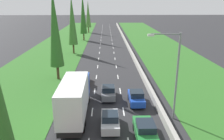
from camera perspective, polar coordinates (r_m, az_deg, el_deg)
name	(u,v)px	position (r m, az deg, el deg)	size (l,w,h in m)	color
ground_plane	(107,46)	(62.50, -1.41, 6.23)	(300.00, 300.00, 0.00)	#28282B
grass_verge_left	(61,46)	(63.73, -12.92, 6.04)	(14.00, 140.00, 0.04)	#2D6623
grass_verge_right	(158,45)	(64.15, 11.60, 6.19)	(14.00, 140.00, 0.04)	#2D6623
median_barrier	(127,44)	(62.69, 3.84, 6.63)	(0.44, 120.00, 0.85)	#9E9B93
lane_markings	(107,46)	(62.50, -1.41, 6.24)	(3.64, 116.00, 0.01)	white
green_sedan_right_lane	(145,130)	(20.68, 8.48, -15.02)	(1.82, 4.50, 1.64)	#237A33
blue_hatchback_right_lane	(136,97)	(26.89, 6.22, -6.94)	(1.74, 3.90, 1.72)	#1E47B7
silver_hatchback_centre_lane	(110,121)	(21.90, -0.49, -12.77)	(1.74, 3.90, 1.72)	silver
white_box_truck_left_lane	(75,98)	(23.69, -9.45, -6.95)	(2.46, 9.40, 4.18)	black
orange_hatchback_left_lane	(82,78)	(33.42, -7.58, -2.12)	(1.74, 3.90, 1.72)	orange
grey_hatchback_centre_lane	(108,92)	(28.23, -0.93, -5.64)	(1.74, 3.90, 1.72)	slate
poplar_tree_second	(55,28)	(34.65, -14.42, 10.27)	(2.14, 2.14, 13.79)	#4C3823
poplar_tree_third	(72,20)	(52.52, -10.14, 12.38)	(2.13, 2.13, 13.26)	#4C3823
poplar_tree_fourth	(83,14)	(70.90, -7.42, 14.06)	(2.16, 2.16, 14.29)	#4C3823
poplar_tree_fifth	(88,14)	(88.99, -6.11, 14.02)	(2.11, 2.11, 12.23)	#4C3823
street_light_mast	(174,71)	(22.69, 15.52, -0.22)	(3.20, 0.28, 9.00)	gray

